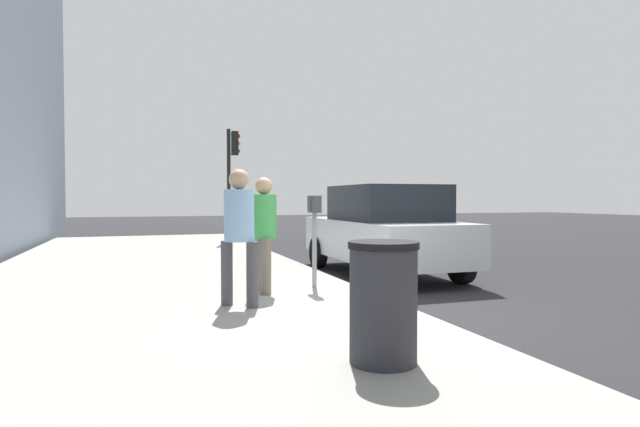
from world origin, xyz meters
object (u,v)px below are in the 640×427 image
(trash_bin, at_px, (383,302))
(pedestrian_bystander, at_px, (239,226))
(pedestrian_at_meter, at_px, (264,226))
(parked_sedan_near, at_px, (383,230))
(parking_meter, at_px, (314,221))
(traffic_signal, at_px, (232,166))

(trash_bin, bearing_deg, pedestrian_bystander, 15.42)
(pedestrian_at_meter, bearing_deg, parked_sedan_near, 37.97)
(pedestrian_at_meter, distance_m, pedestrian_bystander, 0.98)
(parking_meter, xyz_separation_m, pedestrian_bystander, (-0.98, 1.33, 0.00))
(parked_sedan_near, bearing_deg, traffic_signal, 13.36)
(trash_bin, bearing_deg, parked_sedan_near, -26.24)
(pedestrian_bystander, bearing_deg, trash_bin, -121.90)
(pedestrian_at_meter, height_order, pedestrian_bystander, pedestrian_bystander)
(parking_meter, bearing_deg, pedestrian_bystander, 126.35)
(pedestrian_bystander, relative_size, traffic_signal, 0.48)
(pedestrian_bystander, xyz_separation_m, parked_sedan_near, (2.72, -3.36, -0.27))
(parking_meter, relative_size, parked_sedan_near, 0.32)
(pedestrian_bystander, height_order, traffic_signal, traffic_signal)
(traffic_signal, bearing_deg, trash_bin, 176.07)
(parked_sedan_near, xyz_separation_m, trash_bin, (-5.34, 2.63, -0.24))
(pedestrian_bystander, relative_size, parked_sedan_near, 0.39)
(pedestrian_bystander, bearing_deg, parking_meter, -10.97)
(parking_meter, xyz_separation_m, pedestrian_at_meter, (-0.15, 0.82, -0.05))
(parked_sedan_near, height_order, traffic_signal, traffic_signal)
(pedestrian_bystander, distance_m, trash_bin, 2.77)
(parked_sedan_near, relative_size, trash_bin, 4.38)
(traffic_signal, xyz_separation_m, trash_bin, (-12.74, 0.87, -1.92))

